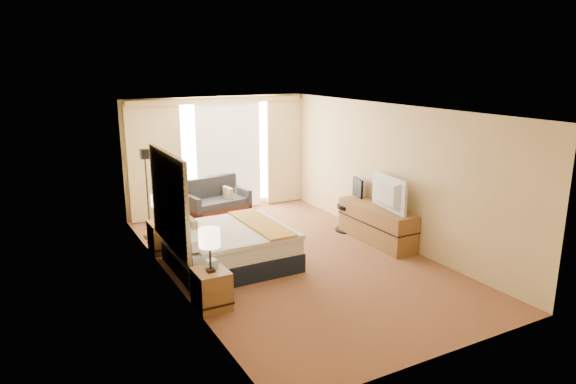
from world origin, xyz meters
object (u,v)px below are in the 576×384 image
lamp_left (209,239)px  lamp_right (158,201)px  nightstand_right (163,237)px  nightstand_left (212,289)px  media_dresser (376,224)px  bed (230,247)px  desk_chair (351,208)px  television (384,193)px  floor_lamp (146,176)px  loveseat (217,204)px

lamp_left → lamp_right: lamp_left is taller
nightstand_right → nightstand_left: bearing=-90.0°
nightstand_left → media_dresser: 3.85m
bed → lamp_right: lamp_right is taller
desk_chair → nightstand_right: bearing=-177.1°
nightstand_right → media_dresser: media_dresser is taller
media_dresser → nightstand_left: bearing=-164.2°
nightstand_left → lamp_left: bearing=-111.5°
nightstand_left → television: (3.65, 0.82, 0.74)m
media_dresser → desk_chair: size_ratio=1.67×
bed → television: size_ratio=1.73×
nightstand_left → floor_lamp: bearing=90.5°
lamp_right → bed: bearing=-53.8°
nightstand_right → bed: bearing=-56.4°
nightstand_right → desk_chair: desk_chair is taller
media_dresser → lamp_left: size_ratio=2.91×
nightstand_right → lamp_left: 2.66m
nightstand_right → television: size_ratio=0.50×
media_dresser → floor_lamp: (-3.73, 2.30, 0.89)m
desk_chair → lamp_right: size_ratio=2.05×
nightstand_right → lamp_left: (-0.02, -2.55, 0.75)m
media_dresser → lamp_left: 3.94m
loveseat → television: size_ratio=1.32×
lamp_right → nightstand_left: bearing=-88.7°
nightstand_left → bed: bed is taller
bed → lamp_right: 1.59m
nightstand_left → loveseat: 4.41m
media_dresser → loveseat: size_ratio=1.24×
nightstand_right → television: (3.65, -1.68, 0.74)m
nightstand_right → floor_lamp: bearing=92.0°
loveseat → desk_chair: desk_chair is taller
loveseat → desk_chair: size_ratio=1.35×
desk_chair → lamp_left: (-3.70, -1.90, 0.55)m
nightstand_right → lamp_left: bearing=-90.4°
media_dresser → desk_chair: bearing=91.7°
nightstand_right → lamp_right: size_ratio=1.05×
bed → lamp_left: (-0.83, -1.33, 0.69)m
loveseat → floor_lamp: (-1.67, -0.74, 0.96)m
media_dresser → television: bearing=-102.1°
lamp_left → television: size_ratio=0.56×
floor_lamp → lamp_right: bearing=-91.6°
nightstand_right → lamp_right: lamp_right is taller
nightstand_left → floor_lamp: 3.49m
television → nightstand_right: bearing=73.2°
television → floor_lamp: bearing=63.4°
nightstand_right → media_dresser: bearing=-21.4°
bed → television: television is taller
lamp_left → loveseat: bearing=68.1°
nightstand_left → desk_chair: bearing=26.7°
floor_lamp → nightstand_left: bearing=-89.5°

